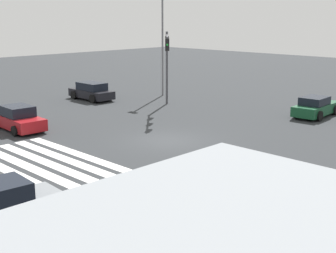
% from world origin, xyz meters
% --- Properties ---
extents(ground_plane, '(116.29, 116.29, 0.00)m').
position_xyz_m(ground_plane, '(0.00, 0.00, 0.00)').
color(ground_plane, '#2B2D30').
extents(crosswalk_markings, '(11.63, 5.35, 0.01)m').
position_xyz_m(crosswalk_markings, '(0.00, -7.53, 0.00)').
color(crosswalk_markings, silver).
rests_on(crosswalk_markings, ground_plane).
extents(traffic_signal_mast, '(3.84, 3.84, 5.74)m').
position_xyz_m(traffic_signal_mast, '(-6.71, 6.71, 4.24)').
color(traffic_signal_mast, '#47474C').
rests_on(traffic_signal_mast, ground_plane).
extents(car_0, '(4.28, 2.13, 1.52)m').
position_xyz_m(car_0, '(-8.46, -4.68, 0.69)').
color(car_0, maroon).
rests_on(car_0, ground_plane).
extents(car_1, '(2.18, 4.51, 1.43)m').
position_xyz_m(car_1, '(2.80, 11.99, 0.67)').
color(car_1, '#144728').
rests_on(car_1, ground_plane).
extents(car_4, '(4.32, 1.97, 1.48)m').
position_xyz_m(car_4, '(-13.91, 4.93, 0.71)').
color(car_4, black).
rests_on(car_4, ground_plane).
extents(street_light_pole_a, '(0.80, 0.36, 9.34)m').
position_xyz_m(street_light_pole_a, '(-11.19, 10.69, 5.49)').
color(street_light_pole_a, slate).
rests_on(street_light_pole_a, ground_plane).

